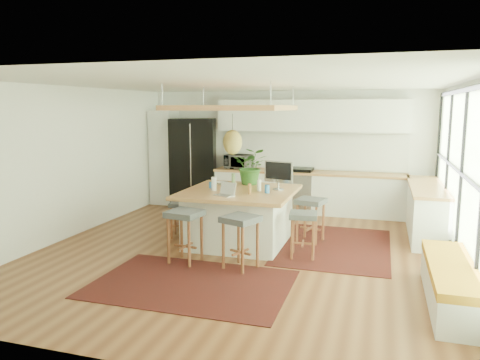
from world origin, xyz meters
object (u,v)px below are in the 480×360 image
(stool_left_side, at_px, (181,218))
(monitor, at_px, (278,175))
(stool_near_left, at_px, (185,240))
(stool_right_back, at_px, (310,222))
(stool_right_front, at_px, (303,235))
(island, at_px, (239,217))
(island_plant, at_px, (251,170))
(microwave, at_px, (239,160))
(laptop, at_px, (224,188))
(fridge, at_px, (194,167))
(stool_near_right, at_px, (241,245))

(stool_left_side, distance_m, monitor, 1.95)
(stool_near_left, distance_m, stool_left_side, 1.42)
(stool_right_back, bearing_deg, stool_right_front, -88.85)
(island, bearing_deg, island_plant, 87.49)
(stool_near_left, bearing_deg, microwave, 95.56)
(stool_near_left, bearing_deg, laptop, 58.67)
(fridge, distance_m, stool_right_back, 3.92)
(fridge, distance_m, stool_left_side, 2.84)
(stool_near_left, bearing_deg, stool_near_right, -0.77)
(stool_right_back, height_order, island_plant, island_plant)
(stool_right_front, bearing_deg, monitor, 129.28)
(stool_near_left, xyz_separation_m, stool_near_right, (0.88, -0.01, 0.00))
(stool_near_left, xyz_separation_m, stool_right_back, (1.64, 1.65, 0.00))
(laptop, xyz_separation_m, island_plant, (0.11, 1.20, 0.14))
(stool_left_side, xyz_separation_m, monitor, (1.75, 0.17, 0.83))
(monitor, bearing_deg, laptop, -116.32)
(stool_left_side, xyz_separation_m, microwave, (0.26, 2.65, 0.77))
(island, distance_m, laptop, 0.81)
(stool_near_left, bearing_deg, monitor, 52.43)
(fridge, xyz_separation_m, stool_near_left, (1.50, -3.91, -0.57))
(stool_near_right, distance_m, island_plant, 2.07)
(monitor, bearing_deg, island_plant, 161.51)
(laptop, bearing_deg, microwave, 124.15)
(stool_near_right, bearing_deg, laptop, 126.09)
(stool_near_left, distance_m, stool_right_front, 1.83)
(stool_right_front, height_order, laptop, laptop)
(monitor, bearing_deg, fridge, 152.28)
(fridge, height_order, stool_near_left, fridge)
(stool_near_right, xyz_separation_m, laptop, (-0.48, 0.66, 0.70))
(stool_near_right, bearing_deg, stool_near_left, 179.23)
(island, bearing_deg, stool_right_front, -20.23)
(fridge, xyz_separation_m, stool_near_right, (2.38, -3.92, -0.57))
(island, height_order, stool_right_front, island)
(microwave, bearing_deg, monitor, -51.54)
(monitor, xyz_separation_m, microwave, (-1.49, 2.48, -0.06))
(fridge, height_order, microwave, fridge)
(microwave, relative_size, island_plant, 0.88)
(island, relative_size, island_plant, 2.74)
(stool_left_side, distance_m, island_plant, 1.54)
(stool_right_back, xyz_separation_m, stool_left_side, (-2.28, -0.38, 0.00))
(monitor, bearing_deg, stool_near_left, -111.86)
(stool_right_front, bearing_deg, laptop, -174.70)
(stool_right_front, relative_size, laptop, 2.24)
(stool_left_side, relative_size, island_plant, 0.95)
(stool_near_right, distance_m, stool_right_back, 1.83)
(stool_left_side, xyz_separation_m, laptop, (1.04, -0.62, 0.70))
(microwave, bearing_deg, stool_right_front, -49.63)
(stool_near_left, relative_size, stool_right_front, 1.12)
(island, bearing_deg, microwave, 107.62)
(laptop, bearing_deg, stool_near_right, -33.13)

